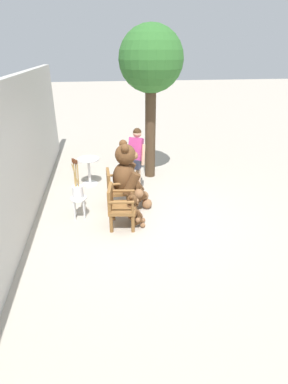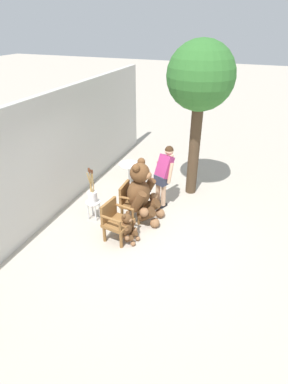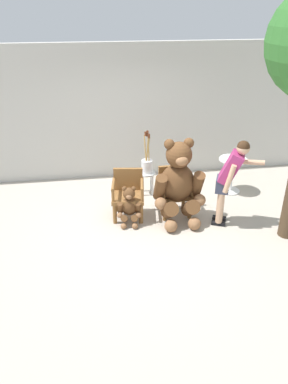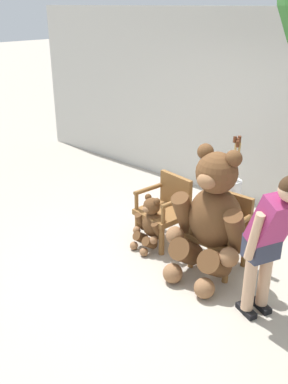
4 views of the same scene
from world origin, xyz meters
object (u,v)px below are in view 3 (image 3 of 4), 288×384
at_px(teddy_bear_large, 178,182).
at_px(brush_bucket, 147,164).
at_px(white_stool, 147,177).
at_px(round_side_table, 232,171).
at_px(teddy_bear_small, 129,206).
at_px(wooden_chair_left, 128,193).
at_px(wooden_chair_right, 174,189).
at_px(person_visitor, 230,176).

bearing_deg(teddy_bear_large, brush_bucket, 109.28).
relative_size(white_stool, round_side_table, 0.64).
bearing_deg(brush_bucket, teddy_bear_small, -113.89).
distance_m(wooden_chair_left, teddy_bear_small, 0.30).
height_order(teddy_bear_large, white_stool, teddy_bear_large).
bearing_deg(wooden_chair_right, person_visitor, -33.23).
xyz_separation_m(wooden_chair_left, round_side_table, (2.17, 0.63, -0.01)).
distance_m(person_visitor, round_side_table, 1.35).
height_order(teddy_bear_small, person_visitor, person_visitor).
bearing_deg(round_side_table, teddy_bear_large, -146.03).
relative_size(wooden_chair_right, person_visitor, 0.56).
relative_size(wooden_chair_left, white_stool, 1.87).
distance_m(wooden_chair_right, round_side_table, 1.47).
height_order(wooden_chair_right, brush_bucket, brush_bucket).
relative_size(brush_bucket, round_side_table, 1.18).
bearing_deg(teddy_bear_large, teddy_bear_small, -178.84).
xyz_separation_m(wooden_chair_right, person_visitor, (0.80, -0.53, 0.45)).
distance_m(wooden_chair_left, brush_bucket, 0.96).
xyz_separation_m(wooden_chair_right, teddy_bear_large, (0.00, -0.26, 0.27)).
distance_m(wooden_chair_left, white_stool, 0.94).
relative_size(wooden_chair_left, teddy_bear_large, 0.57).
relative_size(teddy_bear_small, round_side_table, 0.98).
height_order(wooden_chair_left, white_stool, wooden_chair_left).
bearing_deg(teddy_bear_small, round_side_table, 22.61).
relative_size(teddy_bear_large, brush_bucket, 1.76).
xyz_separation_m(wooden_chair_right, teddy_bear_small, (-0.86, -0.28, -0.12)).
relative_size(wooden_chair_right, white_stool, 1.87).
relative_size(wooden_chair_right, round_side_table, 1.19).
height_order(wooden_chair_left, round_side_table, wooden_chair_left).
bearing_deg(wooden_chair_right, round_side_table, 25.37).
height_order(teddy_bear_small, round_side_table, round_side_table).
relative_size(teddy_bear_small, white_stool, 1.53).
xyz_separation_m(person_visitor, brush_bucket, (-1.18, 1.34, -0.27)).
distance_m(white_stool, round_side_table, 1.71).
height_order(white_stool, brush_bucket, brush_bucket).
height_order(wooden_chair_right, teddy_bear_small, wooden_chair_right).
xyz_separation_m(teddy_bear_small, white_stool, (0.48, 1.09, 0.01)).
distance_m(wooden_chair_left, round_side_table, 2.26).
bearing_deg(wooden_chair_right, teddy_bear_large, -89.16).
xyz_separation_m(brush_bucket, round_side_table, (1.70, -0.18, -0.20)).
bearing_deg(brush_bucket, teddy_bear_large, -70.72).
height_order(wooden_chair_left, brush_bucket, brush_bucket).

